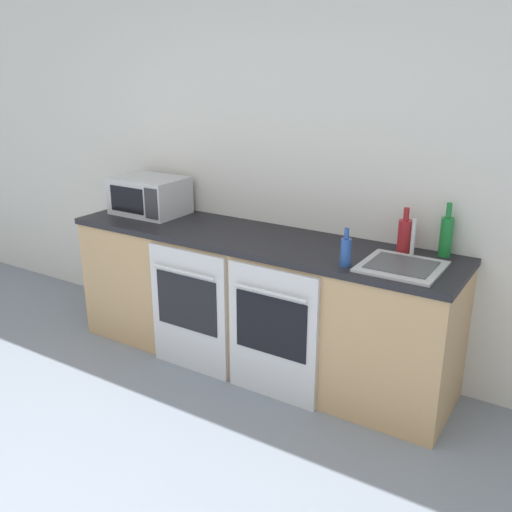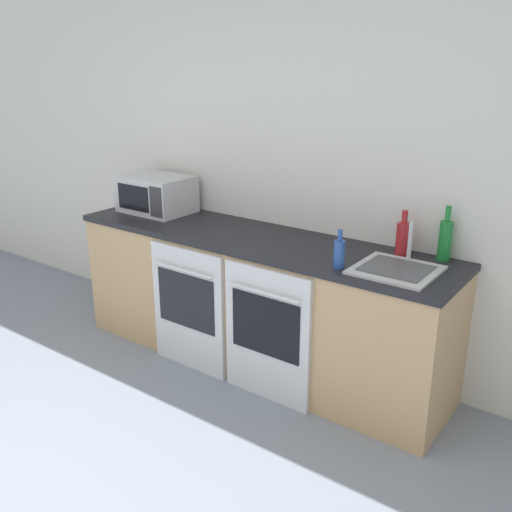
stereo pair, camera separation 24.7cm
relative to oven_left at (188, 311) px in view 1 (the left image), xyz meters
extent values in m
cube|color=silver|center=(0.31, 0.68, 0.86)|extent=(10.00, 0.06, 2.60)
cube|color=tan|center=(0.31, 0.34, 0.00)|extent=(2.67, 0.64, 0.88)
cube|color=black|center=(0.31, 0.34, 0.46)|extent=(2.69, 0.66, 0.04)
cube|color=silver|center=(0.00, 0.00, -0.01)|extent=(0.61, 0.03, 0.86)
cube|color=black|center=(0.00, -0.02, 0.06)|extent=(0.49, 0.01, 0.38)
cylinder|color=silver|center=(0.00, -0.04, 0.28)|extent=(0.50, 0.02, 0.02)
cube|color=silver|center=(0.64, 0.00, -0.01)|extent=(0.61, 0.03, 0.86)
cube|color=black|center=(0.64, -0.02, 0.06)|extent=(0.49, 0.01, 0.38)
cylinder|color=silver|center=(0.64, -0.04, 0.28)|extent=(0.50, 0.02, 0.02)
cube|color=#B7BABF|center=(-0.66, 0.41, 0.62)|extent=(0.52, 0.38, 0.27)
cube|color=black|center=(-0.71, 0.22, 0.62)|extent=(0.31, 0.01, 0.18)
cube|color=#2D2D33|center=(-0.48, 0.22, 0.62)|extent=(0.11, 0.01, 0.22)
cylinder|color=#19722D|center=(1.46, 0.59, 0.59)|extent=(0.07, 0.07, 0.23)
cylinder|color=#19722D|center=(1.46, 0.59, 0.75)|extent=(0.03, 0.03, 0.09)
cylinder|color=maroon|center=(1.24, 0.53, 0.58)|extent=(0.08, 0.08, 0.20)
cylinder|color=maroon|center=(1.24, 0.53, 0.71)|extent=(0.03, 0.03, 0.08)
cylinder|color=#234793|center=(1.04, 0.12, 0.56)|extent=(0.06, 0.06, 0.16)
cylinder|color=#234793|center=(1.04, 0.12, 0.67)|extent=(0.03, 0.03, 0.06)
cube|color=#B7BABF|center=(1.32, 0.26, 0.49)|extent=(0.43, 0.42, 0.01)
cube|color=#4C4F54|center=(1.32, 0.26, 0.50)|extent=(0.35, 0.30, 0.01)
cylinder|color=#B7BABF|center=(1.32, 0.43, 0.61)|extent=(0.02, 0.02, 0.23)
camera|label=1|loc=(2.21, -2.68, 1.57)|focal=40.00mm
camera|label=2|loc=(2.41, -2.54, 1.57)|focal=40.00mm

